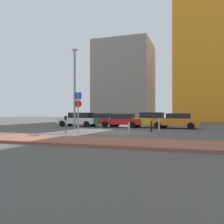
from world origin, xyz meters
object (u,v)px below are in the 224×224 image
traffic_bollard_near (151,126)px  parked_car_yellow (151,120)px  parked_car_green (102,120)px  parked_car_red (122,120)px  traffic_bollard_mid (129,128)px  parked_car_orange (176,120)px  street_lamp (75,82)px  parking_sign_post (78,107)px  parking_meter (66,122)px  parked_car_white (79,119)px  traffic_bollard_far (159,124)px

traffic_bollard_near → parked_car_yellow: bearing=100.2°
traffic_bollard_near → parked_car_green: bearing=139.8°
parked_car_green → traffic_bollard_near: parked_car_green is taller
parked_car_red → parked_car_yellow: bearing=6.3°
parked_car_red → traffic_bollard_mid: size_ratio=5.25×
parked_car_yellow → traffic_bollard_mid: (-0.17, -8.00, -0.39)m
parked_car_orange → street_lamp: size_ratio=0.59×
parked_car_red → parking_sign_post: 7.13m
parking_meter → traffic_bollard_near: (6.15, 2.78, -0.40)m
parked_car_yellow → street_lamp: 8.51m
parking_sign_post → parked_car_white: bearing=116.3°
parking_meter → traffic_bollard_far: (6.56, 4.21, -0.29)m
parked_car_red → parking_sign_post: parking_sign_post is taller
parked_car_green → parked_car_red: 2.33m
parked_car_white → parked_car_yellow: parked_car_yellow is taller
traffic_bollard_near → parked_car_white: bearing=150.6°
parked_car_green → parked_car_red: bearing=-6.5°
parked_car_orange → traffic_bollard_mid: bearing=-109.5°
parked_car_red → parking_meter: (-2.22, -7.79, 0.10)m
parked_car_white → street_lamp: size_ratio=0.58×
parked_car_white → parking_sign_post: size_ratio=1.41×
traffic_bollard_mid → traffic_bollard_near: bearing=67.0°
parked_car_green → parked_car_white: bearing=-174.7°
parked_car_white → street_lamp: street_lamp is taller
parked_car_white → parked_car_green: size_ratio=1.02×
parked_car_orange → traffic_bollard_far: 3.66m
parked_car_green → parking_meter: 8.06m
parked_car_red → traffic_bollard_near: 6.37m
parked_car_red → traffic_bollard_near: size_ratio=5.11×
parking_sign_post → street_lamp: (-1.99, 3.19, 2.48)m
parked_car_red → parked_car_yellow: size_ratio=1.07×
parked_car_yellow → traffic_bollard_far: (1.38, -3.91, -0.27)m
parking_sign_post → traffic_bollard_mid: 4.78m
parked_car_green → parked_car_red: (2.32, -0.27, -0.00)m
traffic_bollard_near → parked_car_orange: bearing=72.4°
parked_car_white → parking_sign_post: parking_sign_post is taller
parked_car_green → parked_car_orange: (7.80, -0.37, 0.03)m
parked_car_red → parking_meter: bearing=-105.9°
parked_car_orange → traffic_bollard_mid: 8.04m
parked_car_red → traffic_bollard_mid: parked_car_red is taller
parked_car_white → parking_sign_post: (3.37, -6.84, 1.20)m
parking_sign_post → traffic_bollard_mid: parking_sign_post is taller
traffic_bollard_mid → traffic_bollard_far: bearing=69.3°
traffic_bollard_near → traffic_bollard_far: 1.49m
parking_meter → parked_car_orange: bearing=44.9°
parked_car_yellow → parking_sign_post: (-4.60, -7.15, 1.19)m
traffic_bollard_near → traffic_bollard_mid: size_ratio=1.03×
parking_sign_post → traffic_bollard_far: 6.95m
parked_car_red → traffic_bollard_mid: (2.79, -7.68, -0.32)m
traffic_bollard_mid → traffic_bollard_far: size_ratio=0.78×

